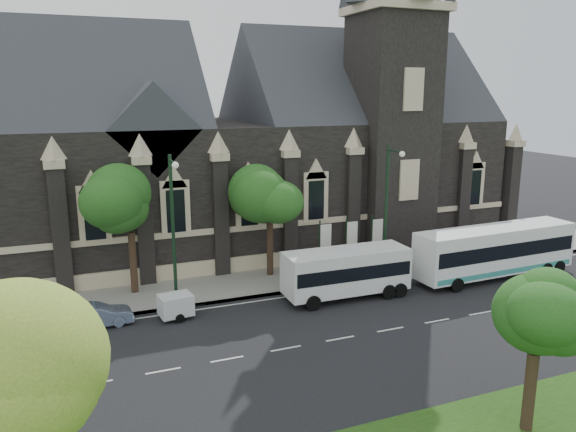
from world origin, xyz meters
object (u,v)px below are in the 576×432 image
banner_flag_center (350,241)px  tour_coach (495,250)px  sedan (96,316)px  street_lamp_near (388,205)px  banner_flag_right (375,238)px  tree_walk_left (132,203)px  car_far_red (7,335)px  banner_flag_left (323,244)px  tree_park_east (538,311)px  street_lamp_mid (173,224)px  tree_walk_right (271,192)px  box_trailer (176,305)px  shuttle_bus (347,270)px

banner_flag_center → tour_coach: (8.81, -4.27, -0.49)m
tour_coach → sedan: bearing=174.6°
street_lamp_near → banner_flag_right: 3.34m
tree_walk_left → street_lamp_near: (15.80, -3.61, -0.62)m
tree_walk_left → car_far_red: 10.14m
banner_flag_left → banner_flag_center: size_ratio=1.00×
tree_park_east → car_far_red: size_ratio=1.76×
tree_walk_left → street_lamp_mid: (1.80, -3.61, -0.62)m
tree_park_east → banner_flag_right: 18.91m
tree_walk_right → tour_coach: 15.62m
tree_park_east → banner_flag_right: bearing=77.4°
street_lamp_mid → tree_walk_left: bearing=116.5°
tour_coach → tree_park_east: bearing=-130.0°
street_lamp_mid → street_lamp_near: bearing=0.0°
banner_flag_left → box_trailer: banner_flag_left is taller
tree_walk_right → shuttle_bus: bearing=-63.3°
street_lamp_near → sedan: (-18.53, -0.89, -4.48)m
banner_flag_left → banner_flag_right: (4.00, 0.00, 0.00)m
street_lamp_near → banner_flag_left: bearing=152.8°
banner_flag_left → shuttle_bus: 3.94m
street_lamp_mid → banner_flag_right: (14.29, 1.91, -2.73)m
tree_walk_left → tour_coach: bearing=-14.6°
banner_flag_center → street_lamp_near: bearing=-48.1°
sedan → banner_flag_center: bearing=-84.2°
banner_flag_right → tour_coach: bearing=-32.1°
tree_park_east → banner_flag_center: bearing=83.4°
tour_coach → box_trailer: bearing=175.2°
tree_walk_right → banner_flag_right: tree_walk_right is taller
shuttle_bus → car_far_red: size_ratio=2.18×
tree_walk_left → banner_flag_center: bearing=-6.9°
street_lamp_near → banner_flag_right: (0.29, 1.91, -2.73)m
banner_flag_right → banner_flag_left: bearing=180.0°
banner_flag_right → shuttle_bus: banner_flag_right is taller
banner_flag_center → sedan: (-16.82, -2.80, -1.75)m
tree_park_east → banner_flag_left: size_ratio=1.57×
street_lamp_mid → sedan: (-4.53, -0.89, -4.48)m
tree_park_east → street_lamp_mid: street_lamp_mid is taller
tour_coach → shuttle_bus: (-11.07, 0.40, -0.17)m
tree_walk_right → banner_flag_right: (7.08, -1.71, -3.43)m
tree_park_east → shuttle_bus: tree_park_east is taller
tree_park_east → tree_walk_left: (-11.97, 20.03, 1.12)m
street_lamp_mid → box_trailer: bearing=-103.6°
tree_walk_left → street_lamp_near: street_lamp_near is taller
tree_walk_right → street_lamp_mid: (-7.21, -3.62, -0.71)m
tree_park_east → car_far_red: bearing=142.2°
tree_walk_left → box_trailer: bearing=-73.5°
tree_park_east → banner_flag_center: 18.58m
tree_park_east → tree_walk_right: tree_walk_right is taller
street_lamp_near → car_far_red: 23.25m
banner_flag_center → box_trailer: 13.13m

